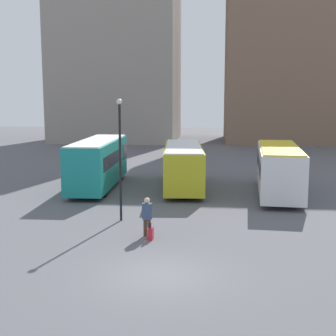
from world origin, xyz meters
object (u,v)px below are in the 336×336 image
at_px(lamp_post_1, 120,151).
at_px(bus_2, 279,169).
at_px(bus_1, 183,165).
at_px(traveler, 147,213).
at_px(suitcase, 151,233).
at_px(bus_0, 99,162).

bearing_deg(lamp_post_1, bus_2, 39.64).
relative_size(bus_1, lamp_post_1, 1.54).
relative_size(traveler, lamp_post_1, 0.29).
height_order(suitcase, lamp_post_1, lamp_post_1).
bearing_deg(bus_2, lamp_post_1, 133.71).
bearing_deg(lamp_post_1, traveler, -56.64).
distance_m(bus_0, lamp_post_1, 9.29).
bearing_deg(lamp_post_1, bus_1, 73.69).
xyz_separation_m(bus_1, bus_2, (6.29, -1.55, 0.08)).
distance_m(traveler, lamp_post_1, 4.03).
xyz_separation_m(bus_2, suitcase, (-6.96, -10.45, -1.42)).
bearing_deg(bus_0, bus_2, -96.70).
relative_size(bus_1, bus_2, 0.98).
relative_size(bus_0, bus_1, 1.01).
distance_m(bus_0, traveler, 12.21).
bearing_deg(bus_1, bus_0, 89.53).
xyz_separation_m(bus_0, suitcase, (5.19, -11.59, -1.53)).
xyz_separation_m(bus_1, traveler, (-0.89, -11.53, -0.55)).
distance_m(bus_2, lamp_post_1, 11.71).
bearing_deg(bus_1, traveler, 171.14).
relative_size(bus_1, traveler, 5.29).
distance_m(bus_1, traveler, 11.58).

